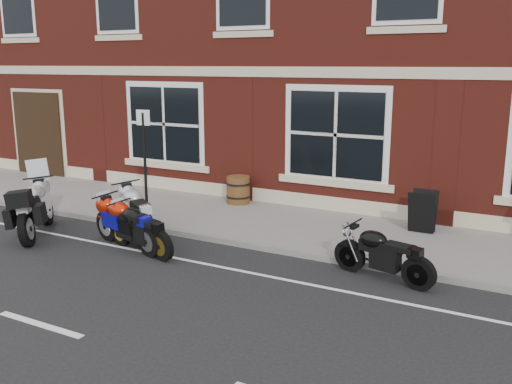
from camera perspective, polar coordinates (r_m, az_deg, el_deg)
ground at (r=10.81m, az=-8.63°, el=-6.87°), size 80.00×80.00×0.00m
sidewalk at (r=13.18m, az=-0.74°, el=-2.84°), size 30.00×3.00×0.12m
kerb at (r=11.88m, az=-4.49°, el=-4.63°), size 30.00×0.16×0.12m
moto_touring_silver at (r=13.07m, az=-20.94°, el=-1.29°), size 1.46×1.97×1.53m
moto_sport_red at (r=11.59m, az=-12.78°, el=-2.89°), size 2.05×0.68×0.94m
moto_sport_black at (r=11.29m, az=-11.54°, el=-3.47°), size 1.90×0.62×0.87m
moto_sport_silver at (r=12.34m, az=-11.59°, el=-1.74°), size 1.89×1.37×0.99m
moto_naked_black at (r=9.91m, az=12.51°, el=-5.87°), size 1.87×0.56×0.85m
a_board_sign at (r=12.47m, az=16.31°, el=-1.88°), size 0.53×0.36×0.89m
barrel_planter at (r=14.48m, az=-1.78°, el=0.23°), size 0.62×0.62×0.69m
parking_sign at (r=13.29m, az=-11.07°, el=3.60°), size 0.35×0.07×2.46m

